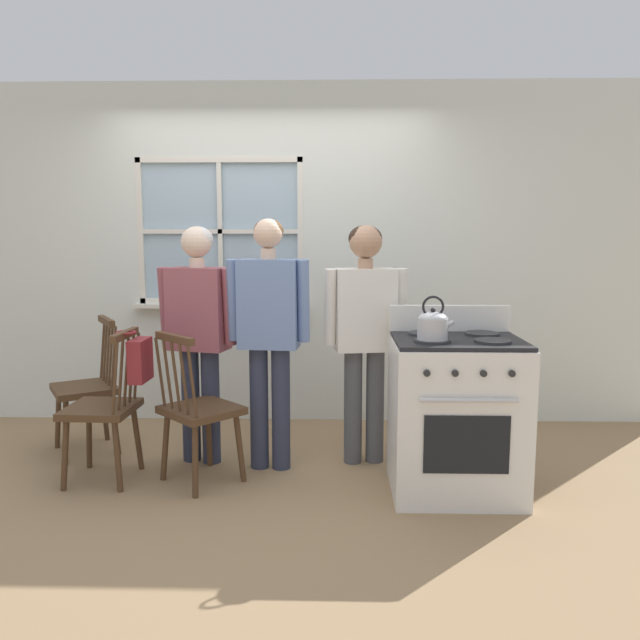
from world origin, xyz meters
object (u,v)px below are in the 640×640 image
at_px(chair_center_cluster, 198,412).
at_px(person_teen_center, 269,322).
at_px(person_adult_right, 365,319).
at_px(chair_by_window, 104,410).
at_px(chair_near_wall, 88,389).
at_px(kettle, 433,324).
at_px(stove, 456,414).
at_px(potted_plant, 186,293).
at_px(person_elderly_left, 199,322).
at_px(handbag, 140,359).

distance_m(chair_center_cluster, person_teen_center, 0.71).
bearing_deg(person_adult_right, chair_center_cluster, -168.85).
relative_size(chair_by_window, chair_near_wall, 1.00).
xyz_separation_m(person_teen_center, kettle, (0.97, -0.47, 0.06)).
bearing_deg(stove, chair_near_wall, 165.69).
distance_m(person_teen_center, stove, 1.28).
height_order(person_adult_right, potted_plant, person_adult_right).
xyz_separation_m(chair_by_window, person_adult_right, (1.62, 0.35, 0.52)).
xyz_separation_m(chair_center_cluster, kettle, (1.38, -0.22, 0.58)).
height_order(chair_center_cluster, kettle, kettle).
xyz_separation_m(person_elderly_left, handbag, (-0.29, -0.34, -0.18)).
relative_size(chair_near_wall, handbag, 3.07).
relative_size(chair_center_cluster, person_adult_right, 0.60).
height_order(potted_plant, handbag, potted_plant).
height_order(chair_near_wall, chair_center_cluster, same).
bearing_deg(chair_center_cluster, chair_by_window, 42.64).
xyz_separation_m(stove, kettle, (-0.17, -0.13, 0.55)).
xyz_separation_m(stove, potted_plant, (-1.91, 1.35, 0.58)).
bearing_deg(kettle, person_elderly_left, 158.21).
height_order(person_teen_center, stove, person_teen_center).
relative_size(chair_near_wall, kettle, 3.81).
xyz_separation_m(chair_near_wall, handbag, (0.54, -0.52, 0.32)).
relative_size(person_adult_right, potted_plant, 4.96).
relative_size(chair_by_window, chair_center_cluster, 1.00).
relative_size(chair_center_cluster, handbag, 3.07).
height_order(chair_by_window, potted_plant, potted_plant).
bearing_deg(stove, chair_by_window, 176.97).
relative_size(chair_near_wall, person_teen_center, 0.58).
height_order(person_adult_right, handbag, person_adult_right).
relative_size(chair_center_cluster, person_teen_center, 0.58).
height_order(chair_center_cluster, stove, stove).
relative_size(chair_center_cluster, stove, 0.87).
relative_size(person_teen_center, potted_plant, 5.08).
bearing_deg(stove, person_adult_right, 138.23).
distance_m(chair_near_wall, stove, 2.52).
bearing_deg(person_teen_center, person_adult_right, 16.97).
distance_m(person_elderly_left, stove, 1.74).
distance_m(chair_center_cluster, potted_plant, 1.44).
distance_m(chair_center_cluster, person_adult_right, 1.21).
distance_m(person_adult_right, stove, 0.85).
distance_m(chair_center_cluster, person_elderly_left, 0.62).
xyz_separation_m(person_adult_right, stove, (0.52, -0.46, -0.50)).
bearing_deg(person_adult_right, chair_by_window, -176.54).
bearing_deg(stove, handbag, 176.82).
bearing_deg(kettle, potted_plant, 139.65).
height_order(chair_near_wall, kettle, kettle).
distance_m(chair_near_wall, person_elderly_left, 0.99).
xyz_separation_m(chair_center_cluster, stove, (1.55, -0.09, 0.03)).
xyz_separation_m(chair_near_wall, potted_plant, (0.53, 0.73, 0.61)).
relative_size(person_elderly_left, person_teen_center, 0.97).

